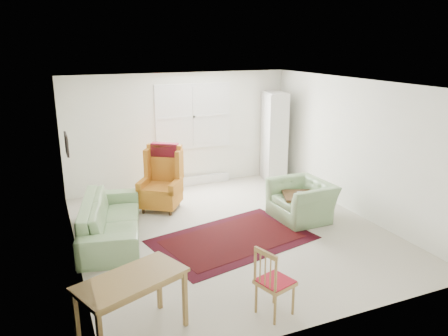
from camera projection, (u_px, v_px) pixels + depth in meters
name	position (u px, v px, depth m)	size (l,w,h in m)	color
room	(227.00, 157.00, 7.32)	(5.04, 5.54, 2.51)	#BAB19E
rug	(233.00, 239.00, 7.16)	(2.50, 1.60, 0.02)	black
sofa	(110.00, 212.00, 7.12)	(2.27, 0.89, 0.92)	#7A9D68
armchair	(302.00, 197.00, 7.92)	(1.07, 0.93, 0.83)	#7A9D68
wingback_chair	(160.00, 179.00, 8.29)	(0.72, 0.76, 1.25)	#B36A1B
coffee_table	(299.00, 207.00, 7.92)	(0.59, 0.59, 0.48)	#462B15
stool	(172.00, 194.00, 8.67)	(0.32, 0.32, 0.43)	white
cabinet	(274.00, 137.00, 10.01)	(0.43, 0.82, 2.05)	silver
desk	(133.00, 308.00, 4.70)	(1.15, 0.58, 0.73)	olive
desk_chair	(275.00, 281.00, 5.10)	(0.38, 0.38, 0.87)	olive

